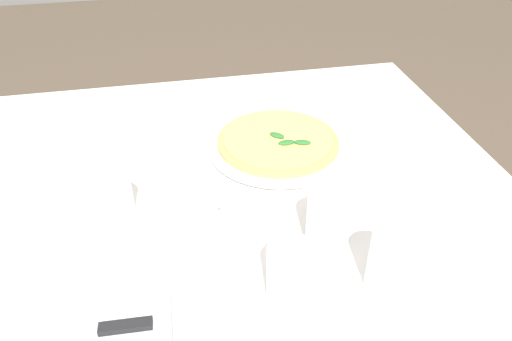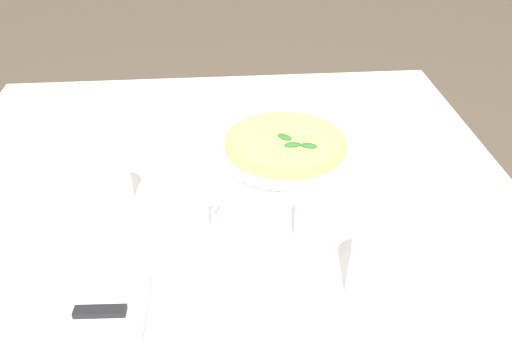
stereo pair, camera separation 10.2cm
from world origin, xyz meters
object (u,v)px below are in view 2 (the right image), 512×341
(water_glass_far_left, at_px, (368,277))
(water_glass_right_edge, at_px, (265,280))
(coffee_cup_left_edge, at_px, (186,223))
(dinner_knife, at_px, (63,313))
(napkin_folded, at_px, (67,319))
(coffee_cup_center_back, at_px, (110,189))
(water_glass_near_right, at_px, (312,228))
(pizza, at_px, (284,142))
(pizza_plate, at_px, (284,148))

(water_glass_far_left, distance_m, water_glass_right_edge, 0.15)
(coffee_cup_left_edge, relative_size, dinner_knife, 0.66)
(water_glass_right_edge, bearing_deg, napkin_folded, 4.37)
(water_glass_right_edge, distance_m, dinner_knife, 0.30)
(coffee_cup_center_back, height_order, water_glass_right_edge, water_glass_right_edge)
(water_glass_right_edge, relative_size, dinner_knife, 0.52)
(coffee_cup_left_edge, xyz_separation_m, napkin_folded, (0.17, 0.18, -0.02))
(water_glass_near_right, distance_m, dinner_knife, 0.41)
(water_glass_near_right, bearing_deg, napkin_folded, 18.71)
(pizza, bearing_deg, coffee_cup_center_back, 22.97)
(pizza_plate, bearing_deg, napkin_folded, 49.20)
(pizza_plate, height_order, water_glass_far_left, water_glass_far_left)
(coffee_cup_center_back, bearing_deg, water_glass_near_right, 156.88)
(pizza_plate, relative_size, water_glass_right_edge, 3.03)
(pizza_plate, xyz_separation_m, water_glass_far_left, (-0.07, 0.42, 0.04))
(coffee_cup_left_edge, xyz_separation_m, water_glass_right_edge, (-0.12, 0.16, 0.02))
(water_glass_right_edge, distance_m, napkin_folded, 0.30)
(water_glass_near_right, distance_m, water_glass_right_edge, 0.14)
(pizza_plate, relative_size, coffee_cup_center_back, 2.37)
(pizza_plate, relative_size, pizza, 1.15)
(water_glass_right_edge, xyz_separation_m, napkin_folded, (0.29, 0.02, -0.03))
(water_glass_far_left, bearing_deg, water_glass_right_edge, -3.02)
(water_glass_near_right, xyz_separation_m, napkin_folded, (0.38, 0.13, -0.04))
(water_glass_near_right, height_order, water_glass_far_left, same)
(pizza_plate, distance_m, dinner_knife, 0.57)
(water_glass_far_left, bearing_deg, napkin_folded, 1.82)
(coffee_cup_left_edge, bearing_deg, water_glass_near_right, 166.55)
(pizza, bearing_deg, water_glass_right_edge, 78.96)
(napkin_folded, xyz_separation_m, dinner_knife, (0.00, -0.00, 0.01))
(coffee_cup_center_back, bearing_deg, water_glass_right_edge, 136.08)
(water_glass_far_left, bearing_deg, pizza_plate, -79.83)
(pizza_plate, distance_m, water_glass_far_left, 0.43)
(coffee_cup_center_back, bearing_deg, pizza_plate, -156.99)
(pizza, relative_size, water_glass_right_edge, 2.63)
(pizza, relative_size, water_glass_far_left, 2.50)
(pizza_plate, bearing_deg, water_glass_far_left, 100.17)
(water_glass_right_edge, bearing_deg, coffee_cup_center_back, -43.92)
(pizza_plate, xyz_separation_m, water_glass_near_right, (-0.01, 0.30, 0.03))
(water_glass_near_right, distance_m, napkin_folded, 0.40)
(pizza_plate, distance_m, coffee_cup_left_edge, 0.32)
(dinner_knife, bearing_deg, napkin_folded, 180.00)
(coffee_cup_center_back, height_order, water_glass_far_left, water_glass_far_left)
(water_glass_near_right, height_order, water_glass_right_edge, water_glass_near_right)
(water_glass_near_right, distance_m, water_glass_far_left, 0.13)
(coffee_cup_center_back, bearing_deg, coffee_cup_left_edge, 145.00)
(water_glass_right_edge, bearing_deg, coffee_cup_left_edge, -51.86)
(dinner_knife, bearing_deg, coffee_cup_left_edge, -130.99)
(water_glass_far_left, height_order, napkin_folded, water_glass_far_left)
(water_glass_near_right, height_order, napkin_folded, water_glass_near_right)
(water_glass_near_right, xyz_separation_m, water_glass_right_edge, (0.09, 0.11, -0.00))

